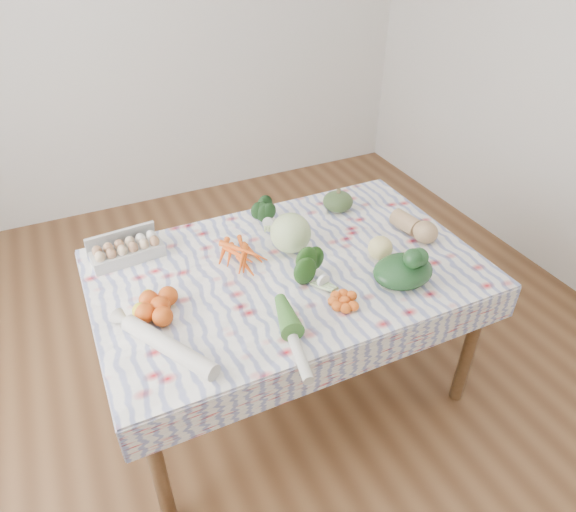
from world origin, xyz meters
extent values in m
plane|color=brown|center=(0.00, 0.00, 0.00)|extent=(4.50, 4.50, 0.00)
cube|color=silver|center=(0.00, 2.25, 1.40)|extent=(4.00, 0.04, 2.80)
cube|color=brown|center=(0.00, 0.00, 0.73)|extent=(1.60, 1.00, 0.04)
cylinder|color=brown|center=(-0.74, -0.44, 0.35)|extent=(0.06, 0.06, 0.71)
cylinder|color=brown|center=(0.74, -0.44, 0.35)|extent=(0.06, 0.06, 0.71)
cylinder|color=brown|center=(-0.74, 0.44, 0.35)|extent=(0.06, 0.06, 0.71)
cylinder|color=brown|center=(0.74, 0.44, 0.35)|extent=(0.06, 0.06, 0.71)
cube|color=white|center=(0.00, 0.00, 0.76)|extent=(1.66, 1.06, 0.01)
cube|color=#B6B5B0|center=(-0.62, 0.35, 0.80)|extent=(0.32, 0.15, 0.08)
cube|color=#F85C16|center=(-0.16, 0.13, 0.78)|extent=(0.24, 0.22, 0.04)
ellipsoid|color=#173616|center=(0.06, 0.36, 0.82)|extent=(0.18, 0.17, 0.12)
ellipsoid|color=#395129|center=(0.44, 0.33, 0.81)|extent=(0.18, 0.18, 0.10)
sphere|color=#B7D187|center=(0.07, 0.11, 0.85)|extent=(0.21, 0.21, 0.18)
ellipsoid|color=tan|center=(0.65, -0.03, 0.82)|extent=(0.15, 0.26, 0.11)
cube|color=#D34E13|center=(-0.58, -0.07, 0.80)|extent=(0.33, 0.33, 0.08)
ellipsoid|color=#1D4513|center=(0.06, -0.15, 0.82)|extent=(0.18, 0.18, 0.11)
cube|color=orange|center=(0.10, -0.32, 0.78)|extent=(0.20, 0.20, 0.05)
sphere|color=#EAD981|center=(0.40, -0.11, 0.82)|extent=(0.12, 0.12, 0.11)
ellipsoid|color=#163618|center=(0.39, -0.30, 0.82)|extent=(0.33, 0.30, 0.12)
cylinder|color=silver|center=(-0.60, -0.28, 0.79)|extent=(0.28, 0.42, 0.06)
cylinder|color=beige|center=(-0.18, -0.43, 0.78)|extent=(0.12, 0.40, 0.04)
camera|label=1|loc=(-0.76, -1.62, 2.11)|focal=32.00mm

